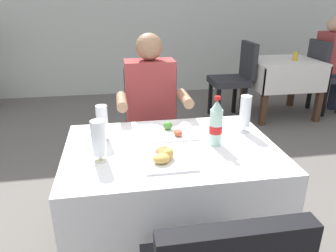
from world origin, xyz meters
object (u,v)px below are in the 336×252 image
object	(u,v)px
cola_bottle_primary	(216,124)
background_dining_table	(282,75)
background_patron	(332,60)
background_chair_left	(235,76)
chair_far_diner_seat	(153,124)
plate_far_diner	(173,131)
seated_diner_far	(151,110)
background_chair_right	(327,72)
background_table_tumbler	(295,56)
beer_glass_left	(245,113)
main_dining_table	(171,174)
plate_near_camera	(167,157)
beer_glass_middle	(99,141)
beer_glass_right	(102,123)

from	to	relation	value
cola_bottle_primary	background_dining_table	bearing A→B (deg)	54.47
background_patron	background_chair_left	bearing A→B (deg)	180.00
chair_far_diner_seat	cola_bottle_primary	world-z (taller)	cola_bottle_primary
cola_bottle_primary	plate_far_diner	bearing A→B (deg)	137.16
seated_diner_far	background_chair_right	distance (m)	2.98
background_table_tumbler	beer_glass_left	bearing A→B (deg)	-126.19
main_dining_table	background_dining_table	distance (m)	2.93
cola_bottle_primary	background_patron	size ratio (longest dim) A/B	0.22
main_dining_table	cola_bottle_primary	size ratio (longest dim) A/B	4.16
plate_near_camera	background_patron	bearing A→B (deg)	42.93
background_patron	plate_far_diner	bearing A→B (deg)	-140.24
main_dining_table	background_chair_left	world-z (taller)	background_chair_left
beer_glass_left	background_dining_table	bearing A→B (deg)	56.69
seated_diner_far	beer_glass_left	size ratio (longest dim) A/B	5.63
chair_far_diner_seat	beer_glass_middle	world-z (taller)	chair_far_diner_seat
background_dining_table	background_patron	distance (m)	0.70
beer_glass_middle	background_table_tumbler	size ratio (longest dim) A/B	1.92
plate_near_camera	background_patron	distance (m)	3.55
main_dining_table	background_chair_right	bearing A→B (deg)	42.11
plate_near_camera	cola_bottle_primary	bearing A→B (deg)	26.68
seated_diner_far	background_chair_right	world-z (taller)	seated_diner_far
background_table_tumbler	beer_glass_middle	bearing A→B (deg)	-135.67
beer_glass_middle	background_chair_left	bearing A→B (deg)	55.83
main_dining_table	chair_far_diner_seat	size ratio (longest dim) A/B	1.18
main_dining_table	seated_diner_far	bearing A→B (deg)	92.35
background_chair_left	background_table_tumbler	size ratio (longest dim) A/B	8.82
beer_glass_middle	background_dining_table	size ratio (longest dim) A/B	0.25
seated_diner_far	beer_glass_left	distance (m)	0.76
plate_far_diner	background_chair_right	distance (m)	3.23
plate_far_diner	cola_bottle_primary	xyz separation A→B (m)	(0.20, -0.19, 0.11)
plate_far_diner	beer_glass_left	distance (m)	0.44
background_chair_left	background_chair_right	xyz separation A→B (m)	(1.27, 0.00, 0.00)
cola_bottle_primary	background_dining_table	world-z (taller)	cola_bottle_primary
background_chair_left	chair_far_diner_seat	bearing A→B (deg)	-129.98
main_dining_table	background_dining_table	size ratio (longest dim) A/B	1.34
background_chair_right	seated_diner_far	bearing A→B (deg)	-148.09
main_dining_table	beer_glass_middle	xyz separation A→B (m)	(-0.37, -0.10, 0.28)
cola_bottle_primary	beer_glass_left	bearing A→B (deg)	32.73
plate_far_diner	background_chair_right	xyz separation A→B (m)	(2.46, 2.08, -0.20)
plate_near_camera	chair_far_diner_seat	bearing A→B (deg)	87.00
chair_far_diner_seat	plate_far_diner	xyz separation A→B (m)	(0.04, -0.62, 0.20)
chair_far_diner_seat	cola_bottle_primary	bearing A→B (deg)	-73.18
main_dining_table	beer_glass_middle	distance (m)	0.48
background_dining_table	background_chair_left	bearing A→B (deg)	180.00
beer_glass_left	beer_glass_middle	size ratio (longest dim) A/B	1.06
beer_glass_right	background_patron	size ratio (longest dim) A/B	0.16
plate_far_diner	beer_glass_right	size ratio (longest dim) A/B	1.23
background_patron	background_table_tumbler	distance (m)	0.58
background_dining_table	seated_diner_far	bearing A→B (deg)	-140.24
plate_near_camera	background_chair_right	distance (m)	3.52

